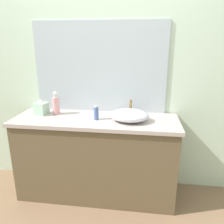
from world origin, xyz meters
TOP-DOWN VIEW (x-y plane):
  - ground_plane at (0.00, 0.00)m, footprint 6.00×6.00m
  - bathroom_wall_rear at (0.00, 0.73)m, footprint 6.00×0.06m
  - vanity_counter at (0.00, 0.42)m, footprint 1.64×0.54m
  - wall_mirror_panel at (0.00, 0.69)m, footprint 1.39×0.01m
  - sink_basin at (0.34, 0.39)m, footprint 0.37×0.30m
  - faucet at (0.34, 0.56)m, footprint 0.03×0.13m
  - soap_dispenser at (-0.43, 0.51)m, footprint 0.07×0.07m
  - lotion_bottle at (0.02, 0.39)m, footprint 0.05×0.05m
  - tissue_box at (-0.59, 0.48)m, footprint 0.14×0.14m

SIDE VIEW (x-z plane):
  - ground_plane at x=0.00m, z-range -0.02..0.00m
  - vanity_counter at x=0.00m, z-range 0.00..0.86m
  - sink_basin at x=0.34m, z-range 0.86..0.97m
  - lotion_bottle at x=0.02m, z-range 0.86..1.00m
  - tissue_box at x=-0.59m, z-range 0.85..1.01m
  - faucet at x=0.34m, z-range 0.87..1.04m
  - soap_dispenser at x=-0.43m, z-range 0.84..1.08m
  - bathroom_wall_rear at x=0.00m, z-range 0.00..2.60m
  - wall_mirror_panel at x=0.00m, z-range 0.86..1.80m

